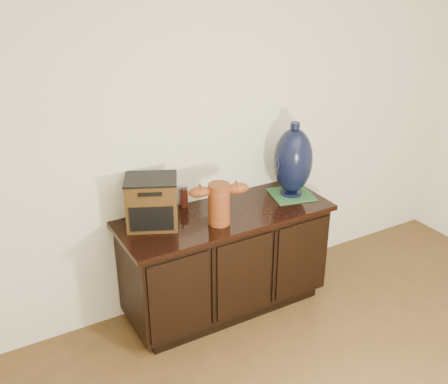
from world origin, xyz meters
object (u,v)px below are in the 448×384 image
sideboard (226,261)px  spray_can (184,196)px  terracotta_vessel (219,202)px  lamp_base (293,161)px  tv_radio (152,202)px

sideboard → spray_can: spray_can is taller
terracotta_vessel → lamp_base: bearing=26.8°
tv_radio → spray_can: size_ratio=2.56×
tv_radio → spray_can: tv_radio is taller
terracotta_vessel → spray_can: terracotta_vessel is taller
spray_can → sideboard: bearing=-49.4°
sideboard → lamp_base: lamp_base is taller
spray_can → tv_radio: bearing=-154.3°
lamp_base → spray_can: lamp_base is taller
sideboard → terracotta_vessel: size_ratio=3.75×
tv_radio → spray_can: bearing=50.4°
lamp_base → spray_can: bearing=164.5°
tv_radio → spray_can: (0.28, 0.14, -0.08)m
terracotta_vessel → sideboard: bearing=60.1°
spray_can → terracotta_vessel: bearing=-74.7°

